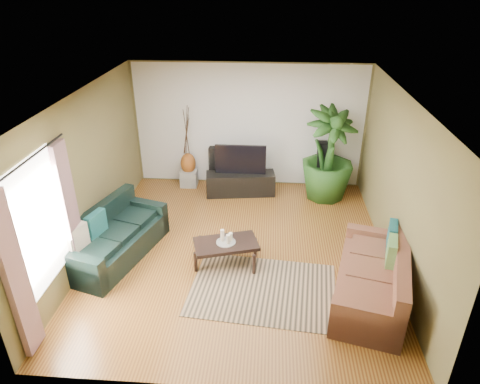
# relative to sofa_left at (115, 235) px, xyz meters

# --- Properties ---
(floor) EXTENTS (5.50, 5.50, 0.00)m
(floor) POSITION_rel_sofa_left_xyz_m (2.04, 0.29, -0.42)
(floor) COLOR #916025
(floor) RESTS_ON ground
(ceiling) EXTENTS (5.50, 5.50, 0.00)m
(ceiling) POSITION_rel_sofa_left_xyz_m (2.04, 0.29, 2.28)
(ceiling) COLOR white
(ceiling) RESTS_ON ground
(wall_back) EXTENTS (5.00, 0.00, 5.00)m
(wall_back) POSITION_rel_sofa_left_xyz_m (2.04, 3.04, 0.93)
(wall_back) COLOR olive
(wall_back) RESTS_ON ground
(wall_front) EXTENTS (5.00, 0.00, 5.00)m
(wall_front) POSITION_rel_sofa_left_xyz_m (2.04, -2.46, 0.93)
(wall_front) COLOR olive
(wall_front) RESTS_ON ground
(wall_left) EXTENTS (0.00, 5.50, 5.50)m
(wall_left) POSITION_rel_sofa_left_xyz_m (-0.46, 0.29, 0.92)
(wall_left) COLOR olive
(wall_left) RESTS_ON ground
(wall_right) EXTENTS (0.00, 5.50, 5.50)m
(wall_right) POSITION_rel_sofa_left_xyz_m (4.54, 0.29, 0.92)
(wall_right) COLOR olive
(wall_right) RESTS_ON ground
(backwall_panel) EXTENTS (4.90, 0.00, 4.90)m
(backwall_panel) POSITION_rel_sofa_left_xyz_m (2.04, 3.03, 0.93)
(backwall_panel) COLOR white
(backwall_panel) RESTS_ON ground
(window_pane) EXTENTS (0.00, 1.80, 1.80)m
(window_pane) POSITION_rel_sofa_left_xyz_m (-0.44, -1.31, 0.97)
(window_pane) COLOR white
(window_pane) RESTS_ON ground
(curtain_near) EXTENTS (0.08, 0.35, 2.20)m
(curtain_near) POSITION_rel_sofa_left_xyz_m (-0.39, -2.06, 0.72)
(curtain_near) COLOR gray
(curtain_near) RESTS_ON ground
(curtain_far) EXTENTS (0.08, 0.35, 2.20)m
(curtain_far) POSITION_rel_sofa_left_xyz_m (-0.39, -0.56, 0.72)
(curtain_far) COLOR gray
(curtain_far) RESTS_ON ground
(curtain_rod) EXTENTS (0.03, 1.90, 0.03)m
(curtain_rod) POSITION_rel_sofa_left_xyz_m (-0.39, -1.31, 1.87)
(curtain_rod) COLOR black
(curtain_rod) RESTS_ON ground
(sofa_left) EXTENTS (1.40, 2.16, 0.85)m
(sofa_left) POSITION_rel_sofa_left_xyz_m (0.00, 0.00, 0.00)
(sofa_left) COLOR black
(sofa_left) RESTS_ON floor
(sofa_right) EXTENTS (1.41, 2.23, 0.85)m
(sofa_right) POSITION_rel_sofa_left_xyz_m (4.05, -0.73, 0.00)
(sofa_right) COLOR brown
(sofa_right) RESTS_ON floor
(area_rug) EXTENTS (2.32, 1.74, 0.01)m
(area_rug) POSITION_rel_sofa_left_xyz_m (2.48, -0.70, -0.42)
(area_rug) COLOR #A1835E
(area_rug) RESTS_ON floor
(coffee_table) EXTENTS (1.13, 0.82, 0.42)m
(coffee_table) POSITION_rel_sofa_left_xyz_m (1.86, -0.08, -0.22)
(coffee_table) COLOR black
(coffee_table) RESTS_ON floor
(candle_tray) EXTENTS (0.31, 0.31, 0.01)m
(candle_tray) POSITION_rel_sofa_left_xyz_m (1.86, -0.08, -0.00)
(candle_tray) COLOR gray
(candle_tray) RESTS_ON coffee_table
(candle_tall) EXTENTS (0.06, 0.06, 0.20)m
(candle_tall) POSITION_rel_sofa_left_xyz_m (1.80, -0.05, 0.11)
(candle_tall) COLOR white
(candle_tall) RESTS_ON candle_tray
(candle_mid) EXTENTS (0.06, 0.06, 0.16)m
(candle_mid) POSITION_rel_sofa_left_xyz_m (1.90, -0.12, 0.08)
(candle_mid) COLOR beige
(candle_mid) RESTS_ON candle_tray
(candle_short) EXTENTS (0.06, 0.06, 0.13)m
(candle_short) POSITION_rel_sofa_left_xyz_m (1.93, -0.02, 0.07)
(candle_short) COLOR white
(candle_short) RESTS_ON candle_tray
(tv_stand) EXTENTS (1.51, 0.63, 0.49)m
(tv_stand) POSITION_rel_sofa_left_xyz_m (1.91, 2.44, -0.18)
(tv_stand) COLOR black
(tv_stand) RESTS_ON floor
(television) EXTENTS (1.07, 0.06, 0.63)m
(television) POSITION_rel_sofa_left_xyz_m (1.91, 2.46, 0.38)
(television) COLOR black
(television) RESTS_ON tv_stand
(speaker_left) EXTENTS (0.18, 0.20, 0.93)m
(speaker_left) POSITION_rel_sofa_left_xyz_m (1.28, 2.79, 0.04)
(speaker_left) COLOR black
(speaker_left) RESTS_ON floor
(speaker_right) EXTENTS (0.20, 0.22, 1.12)m
(speaker_right) POSITION_rel_sofa_left_xyz_m (3.64, 2.79, 0.13)
(speaker_right) COLOR black
(speaker_right) RESTS_ON floor
(potted_plant) EXTENTS (1.46, 1.46, 1.94)m
(potted_plant) POSITION_rel_sofa_left_xyz_m (3.72, 2.44, 0.54)
(potted_plant) COLOR #204B19
(potted_plant) RESTS_ON floor
(plant_pot) EXTENTS (0.36, 0.36, 0.28)m
(plant_pot) POSITION_rel_sofa_left_xyz_m (3.72, 2.44, -0.29)
(plant_pot) COLOR black
(plant_pot) RESTS_ON floor
(pedestal) EXTENTS (0.38, 0.38, 0.37)m
(pedestal) POSITION_rel_sofa_left_xyz_m (0.72, 2.79, -0.24)
(pedestal) COLOR #989895
(pedestal) RESTS_ON floor
(vase) EXTENTS (0.34, 0.34, 0.47)m
(vase) POSITION_rel_sofa_left_xyz_m (0.72, 2.79, 0.11)
(vase) COLOR brown
(vase) RESTS_ON pedestal
(side_table) EXTENTS (0.45, 0.45, 0.47)m
(side_table) POSITION_rel_sofa_left_xyz_m (-0.16, 0.89, -0.19)
(side_table) COLOR brown
(side_table) RESTS_ON floor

